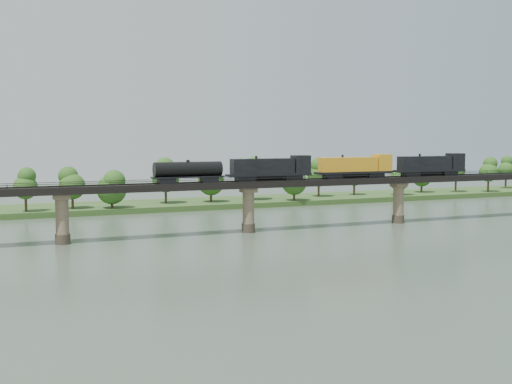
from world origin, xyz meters
name	(u,v)px	position (x,y,z in m)	size (l,w,h in m)	color
ground	(311,255)	(0.00, 0.00, 0.00)	(400.00, 400.00, 0.00)	#374737
far_bank	(180,204)	(0.00, 85.00, 0.80)	(300.00, 24.00, 1.60)	#2C4B1E
bridge	(248,208)	(0.00, 30.00, 5.46)	(236.00, 30.00, 11.50)	#473A2D
bridge_superstructure	(248,180)	(0.00, 30.00, 11.79)	(220.00, 4.90, 0.75)	black
far_treeline	(157,180)	(-8.21, 80.52, 8.83)	(289.06, 17.54, 13.60)	#382619
freight_train	(327,167)	(19.97, 30.00, 14.17)	(81.07, 3.16, 5.58)	black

